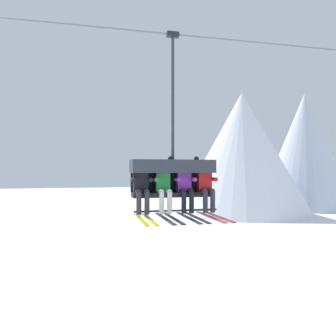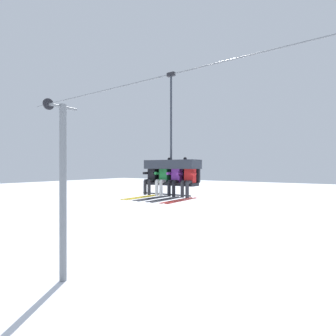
{
  "view_description": "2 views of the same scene",
  "coord_description": "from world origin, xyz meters",
  "px_view_note": "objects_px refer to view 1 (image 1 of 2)",
  "views": [
    {
      "loc": [
        -2.15,
        -8.1,
        5.93
      ],
      "look_at": [
        -0.47,
        -0.86,
        5.96
      ],
      "focal_mm": 35.0,
      "sensor_mm": 36.0,
      "label": 1
    },
    {
      "loc": [
        4.56,
        -8.13,
        5.89
      ],
      "look_at": [
        -0.49,
        -0.76,
        5.88
      ],
      "focal_mm": 28.0,
      "sensor_mm": 36.0,
      "label": 2
    }
  ],
  "objects_px": {
    "skier_purple": "(185,185)",
    "skier_green": "(164,185)",
    "chairlift_chair": "(172,170)",
    "skier_red": "(206,184)",
    "skier_black": "(141,186)"
  },
  "relations": [
    {
      "from": "skier_purple",
      "to": "skier_green",
      "type": "bearing_deg",
      "value": 179.21
    },
    {
      "from": "chairlift_chair",
      "to": "skier_black",
      "type": "bearing_deg",
      "value": -163.62
    },
    {
      "from": "skier_purple",
      "to": "skier_red",
      "type": "bearing_deg",
      "value": 0.79
    },
    {
      "from": "skier_purple",
      "to": "chairlift_chair",
      "type": "bearing_deg",
      "value": 138.6
    },
    {
      "from": "skier_black",
      "to": "skier_green",
      "type": "xyz_separation_m",
      "value": [
        0.5,
        0.01,
        0.02
      ]
    },
    {
      "from": "skier_purple",
      "to": "skier_red",
      "type": "xyz_separation_m",
      "value": [
        0.5,
        0.01,
        0.02
      ]
    },
    {
      "from": "skier_green",
      "to": "skier_red",
      "type": "relative_size",
      "value": 1.0
    },
    {
      "from": "chairlift_chair",
      "to": "skier_green",
      "type": "bearing_deg",
      "value": -139.11
    },
    {
      "from": "skier_green",
      "to": "skier_purple",
      "type": "height_order",
      "value": "skier_green"
    },
    {
      "from": "chairlift_chair",
      "to": "skier_red",
      "type": "bearing_deg",
      "value": -15.96
    },
    {
      "from": "chairlift_chair",
      "to": "skier_purple",
      "type": "relative_size",
      "value": 2.41
    },
    {
      "from": "skier_red",
      "to": "skier_green",
      "type": "bearing_deg",
      "value": 180.0
    },
    {
      "from": "skier_purple",
      "to": "skier_red",
      "type": "height_order",
      "value": "skier_red"
    },
    {
      "from": "chairlift_chair",
      "to": "skier_green",
      "type": "relative_size",
      "value": 2.41
    },
    {
      "from": "skier_black",
      "to": "skier_purple",
      "type": "height_order",
      "value": "same"
    }
  ]
}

